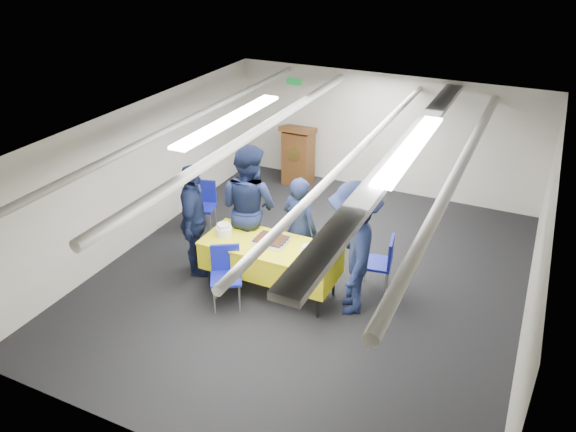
% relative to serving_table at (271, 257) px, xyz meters
% --- Properties ---
extents(ground, '(7.00, 7.00, 0.00)m').
position_rel_serving_table_xyz_m(ground, '(0.38, 0.59, -0.56)').
color(ground, black).
rests_on(ground, ground).
extents(room_shell, '(6.00, 7.00, 2.30)m').
position_rel_serving_table_xyz_m(room_shell, '(0.47, 1.00, 1.25)').
color(room_shell, silver).
rests_on(room_shell, ground).
extents(serving_table, '(1.95, 0.83, 0.77)m').
position_rel_serving_table_xyz_m(serving_table, '(0.00, 0.00, 0.00)').
color(serving_table, black).
rests_on(serving_table, ground).
extents(sheet_cake, '(0.46, 0.35, 0.08)m').
position_rel_serving_table_xyz_m(sheet_cake, '(-0.01, 0.04, 0.25)').
color(sheet_cake, white).
rests_on(sheet_cake, serving_table).
extents(plate_stack_left, '(0.23, 0.23, 0.18)m').
position_rel_serving_table_xyz_m(plate_stack_left, '(-0.72, -0.05, 0.29)').
color(plate_stack_left, white).
rests_on(plate_stack_left, serving_table).
extents(plate_stack_right, '(0.22, 0.22, 0.16)m').
position_rel_serving_table_xyz_m(plate_stack_right, '(0.61, -0.05, 0.28)').
color(plate_stack_right, white).
rests_on(plate_stack_right, serving_table).
extents(podium, '(0.62, 0.53, 1.25)m').
position_rel_serving_table_xyz_m(podium, '(-1.22, 3.64, 0.05)').
color(podium, brown).
rests_on(podium, ground).
extents(chair_near, '(0.58, 0.58, 0.87)m').
position_rel_serving_table_xyz_m(chair_near, '(-0.43, -0.51, -0.03)').
color(chair_near, gray).
rests_on(chair_near, ground).
extents(chair_right, '(0.48, 0.48, 0.87)m').
position_rel_serving_table_xyz_m(chair_right, '(1.43, 0.67, -0.03)').
color(chair_right, gray).
rests_on(chair_right, ground).
extents(chair_left, '(0.52, 0.52, 0.87)m').
position_rel_serving_table_xyz_m(chair_left, '(-1.88, 1.18, -0.03)').
color(chair_left, gray).
rests_on(chair_left, ground).
extents(sailor_a, '(0.65, 0.49, 1.59)m').
position_rel_serving_table_xyz_m(sailor_a, '(0.19, 0.58, 0.24)').
color(sailor_a, black).
rests_on(sailor_a, ground).
extents(sailor_b, '(1.09, 0.92, 1.98)m').
position_rel_serving_table_xyz_m(sailor_b, '(-0.61, 0.50, 0.43)').
color(sailor_b, black).
rests_on(sailor_b, ground).
extents(sailor_c, '(0.82, 1.11, 1.74)m').
position_rel_serving_table_xyz_m(sailor_c, '(-1.24, -0.03, 0.31)').
color(sailor_c, black).
rests_on(sailor_c, ground).
extents(sailor_d, '(1.07, 1.38, 1.88)m').
position_rel_serving_table_xyz_m(sailor_d, '(1.17, 0.10, 0.38)').
color(sailor_d, black).
rests_on(sailor_d, ground).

